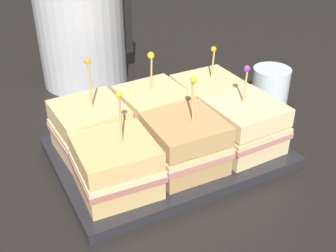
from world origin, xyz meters
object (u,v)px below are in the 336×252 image
Objects in this scene: sandwich_back_right at (208,99)px; sandwich_back_center at (153,113)px; serving_platter at (168,152)px; sandwich_front_left at (116,166)px; sandwich_back_left at (91,128)px; kettle_steel at (82,34)px; drinking_glass at (270,90)px; sandwich_front_center at (184,144)px; sandwich_front_right at (244,126)px.

sandwich_back_center is at bearing -179.79° from sandwich_back_right.
serving_platter is 2.35× the size of sandwich_front_left.
sandwich_back_center is at bearing 0.28° from sandwich_back_left.
kettle_steel is at bearing 94.41° from sandwich_back_center.
serving_platter is 4.05× the size of drinking_glass.
sandwich_front_left is (-0.12, -0.06, 0.05)m from serving_platter.
sandwich_front_center is 1.69× the size of drinking_glass.
sandwich_back_center is 0.12m from sandwich_back_right.
kettle_steel is at bearing 132.30° from drinking_glass.
sandwich_back_right is at bearing 0.25° from sandwich_back_left.
sandwich_back_left is (-0.12, 0.06, 0.05)m from serving_platter.
sandwich_back_right is (0.00, 0.11, -0.00)m from sandwich_front_right.
sandwich_front_right is (0.23, 0.00, 0.00)m from sandwich_front_left.
drinking_glass is at bearing 36.89° from sandwich_front_right.
sandwich_back_left reaches higher than sandwich_front_right.
sandwich_back_left is 1.18× the size of sandwich_back_right.
sandwich_front_center is (0.11, 0.00, 0.00)m from sandwich_front_left.
sandwich_back_right reaches higher than serving_platter.
sandwich_front_center is 0.11m from sandwich_back_center.
serving_platter is 2.65× the size of sandwich_back_right.
sandwich_front_left reaches higher than sandwich_back_right.
sandwich_front_left is 0.23m from sandwich_front_right.
serving_platter is 2.39× the size of sandwich_front_center.
sandwich_back_left is 1.81× the size of drinking_glass.
sandwich_front_center is 1.02× the size of sandwich_back_center.
sandwich_back_left is 0.38m from drinking_glass.
sandwich_back_right is at bearing 178.47° from drinking_glass.
kettle_steel is at bearing 114.33° from sandwich_back_right.
sandwich_front_left reaches higher than sandwich_back_center.
sandwich_front_left is 0.44m from kettle_steel.
drinking_glass reaches higher than serving_platter.
sandwich_front_left is at bearing -134.93° from sandwich_back_center.
kettle_steel is (0.09, 0.31, 0.05)m from sandwich_back_left.
sandwich_back_center is 1.09× the size of sandwich_back_right.
drinking_glass is (0.38, -0.00, -0.01)m from sandwich_back_left.
drinking_glass is at bearing 16.50° from sandwich_front_left.
drinking_glass is (0.26, -0.00, -0.01)m from sandwich_back_center.
drinking_glass is at bearing 22.79° from sandwich_front_center.
kettle_steel is (-0.14, 0.42, 0.05)m from sandwich_front_right.
sandwich_front_center reaches higher than drinking_glass.
kettle_steel is (-0.02, 0.42, 0.05)m from sandwich_front_center.
serving_platter is 2.53× the size of sandwich_front_right.
sandwich_front_right reaches higher than sandwich_back_right.
sandwich_back_left is at bearing -106.25° from kettle_steel.
sandwich_back_right is at bearing 26.55° from sandwich_front_left.
sandwich_front_left is at bearing -153.45° from sandwich_back_right.
sandwich_back_right is 0.15m from drinking_glass.
kettle_steel is (0.09, 0.42, 0.06)m from sandwich_front_left.
sandwich_front_left reaches higher than drinking_glass.
sandwich_back_left reaches higher than serving_platter.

